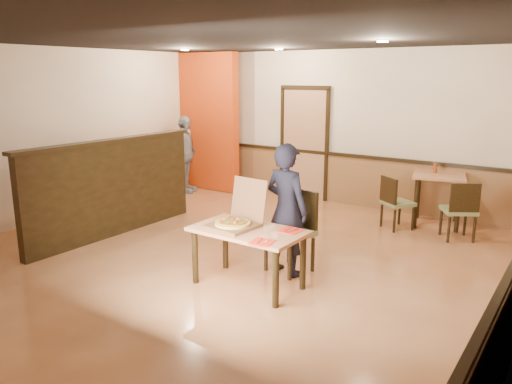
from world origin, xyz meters
TOP-DOWN VIEW (x-y plane):
  - floor at (0.00, 0.00)m, footprint 7.00×7.00m
  - ceiling at (0.00, 0.00)m, footprint 7.00×7.00m
  - wall_back at (0.00, 3.50)m, footprint 7.00×0.00m
  - wall_left at (-3.50, 0.00)m, footprint 0.00×7.00m
  - wainscot_back at (0.00, 3.47)m, footprint 7.00×0.04m
  - chair_rail_back at (0.00, 3.45)m, footprint 7.00×0.06m
  - back_door at (-0.80, 3.46)m, footprint 0.90×0.06m
  - booth_partition at (-2.00, -0.20)m, footprint 0.20×3.10m
  - red_accent_panel at (-2.90, 3.00)m, footprint 1.60×0.20m
  - spot_a at (-2.30, 1.80)m, footprint 0.14×0.14m
  - spot_b at (-0.80, 2.50)m, footprint 0.14×0.14m
  - spot_c at (1.40, 1.50)m, footprint 0.14×0.14m
  - main_table at (0.76, -0.61)m, footprint 1.27×0.73m
  - diner_chair at (0.93, 0.12)m, footprint 0.59×0.59m
  - side_chair_left at (1.38, 2.45)m, footprint 0.57×0.57m
  - side_chair_right at (2.35, 2.44)m, footprint 0.60×0.60m
  - side_table at (1.87, 3.05)m, footprint 0.94×0.94m
  - diner at (0.92, -0.04)m, footprint 0.63×0.45m
  - passerby at (-3.00, 2.47)m, footprint 0.66×0.99m
  - pizza_box at (0.59, -0.60)m, footprint 0.53×0.61m
  - pizza at (0.58, -0.66)m, footprint 0.48×0.48m
  - napkin_near at (1.14, -0.89)m, footprint 0.26×0.26m
  - napkin_far at (1.18, -0.39)m, footprint 0.25×0.25m
  - condiment at (1.78, 3.10)m, footprint 0.06×0.06m

SIDE VIEW (x-z plane):
  - floor at x=0.00m, z-range 0.00..0.00m
  - wainscot_back at x=0.00m, z-range 0.00..0.90m
  - side_chair_left at x=1.38m, z-range 0.04..0.87m
  - side_chair_right at x=2.35m, z-range 0.04..0.92m
  - diner_chair at x=0.93m, z-range 0.05..1.04m
  - main_table at x=0.76m, z-range 0.23..0.91m
  - side_table at x=1.87m, z-range 0.23..1.06m
  - napkin_near at x=1.14m, z-range 0.67..0.69m
  - napkin_far at x=1.18m, z-range 0.67..0.69m
  - pizza at x=0.58m, z-range 0.71..0.74m
  - booth_partition at x=-2.00m, z-range 0.01..1.46m
  - pizza_box at x=0.59m, z-range 0.48..1.00m
  - passerby at x=-3.00m, z-range 0.00..1.56m
  - diner at x=0.92m, z-range 0.00..1.59m
  - condiment at x=1.78m, z-range 0.83..0.99m
  - chair_rail_back at x=0.00m, z-range 0.89..0.95m
  - back_door at x=-0.80m, z-range 0.00..2.10m
  - red_accent_panel at x=-2.90m, z-range 0.01..2.79m
  - wall_back at x=0.00m, z-range -2.10..4.90m
  - wall_left at x=-3.50m, z-range -2.10..4.90m
  - spot_a at x=-2.30m, z-range 2.77..2.79m
  - spot_b at x=-0.80m, z-range 2.77..2.79m
  - spot_c at x=1.40m, z-range 2.77..2.79m
  - ceiling at x=0.00m, z-range 2.80..2.80m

